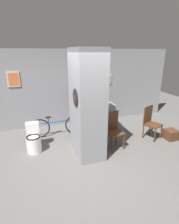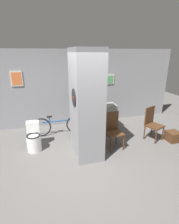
{
  "view_description": "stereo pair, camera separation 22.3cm",
  "coord_description": "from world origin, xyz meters",
  "px_view_note": "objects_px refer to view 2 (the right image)",
  "views": [
    {
      "loc": [
        -1.05,
        -3.3,
        2.52
      ],
      "look_at": [
        0.35,
        0.97,
        0.95
      ],
      "focal_mm": 28.0,
      "sensor_mm": 36.0,
      "label": 1
    },
    {
      "loc": [
        -0.84,
        -3.37,
        2.52
      ],
      "look_at": [
        0.35,
        0.97,
        0.95
      ],
      "focal_mm": 28.0,
      "sensor_mm": 36.0,
      "label": 2
    }
  ],
  "objects_px": {
    "toilet": "(34,139)",
    "bicycle": "(59,125)",
    "bottle_tall": "(96,102)",
    "chair_near_pillar": "(113,129)",
    "chair_by_doorway": "(152,122)"
  },
  "relations": [
    {
      "from": "toilet",
      "to": "bicycle",
      "type": "height_order",
      "value": "toilet"
    },
    {
      "from": "toilet",
      "to": "bottle_tall",
      "type": "distance_m",
      "value": 2.17
    },
    {
      "from": "chair_near_pillar",
      "to": "toilet",
      "type": "bearing_deg",
      "value": 162.7
    },
    {
      "from": "chair_near_pillar",
      "to": "bicycle",
      "type": "height_order",
      "value": "chair_near_pillar"
    },
    {
      "from": "bottle_tall",
      "to": "chair_near_pillar",
      "type": "bearing_deg",
      "value": -82.85
    },
    {
      "from": "bottle_tall",
      "to": "bicycle",
      "type": "bearing_deg",
      "value": 178.03
    },
    {
      "from": "chair_by_doorway",
      "to": "bottle_tall",
      "type": "distance_m",
      "value": 1.8
    },
    {
      "from": "chair_by_doorway",
      "to": "bicycle",
      "type": "height_order",
      "value": "chair_by_doorway"
    },
    {
      "from": "toilet",
      "to": "bottle_tall",
      "type": "xyz_separation_m",
      "value": [
        1.95,
        0.69,
        0.67
      ]
    },
    {
      "from": "bicycle",
      "to": "bottle_tall",
      "type": "height_order",
      "value": "bottle_tall"
    },
    {
      "from": "bicycle",
      "to": "chair_by_doorway",
      "type": "bearing_deg",
      "value": -21.02
    },
    {
      "from": "chair_by_doorway",
      "to": "bottle_tall",
      "type": "bearing_deg",
      "value": 122.37
    },
    {
      "from": "chair_by_doorway",
      "to": "bicycle",
      "type": "distance_m",
      "value": 2.85
    },
    {
      "from": "toilet",
      "to": "chair_near_pillar",
      "type": "distance_m",
      "value": 2.14
    },
    {
      "from": "chair_by_doorway",
      "to": "bicycle",
      "type": "bearing_deg",
      "value": 135.47
    }
  ]
}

